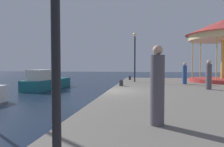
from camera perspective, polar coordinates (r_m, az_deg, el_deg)
The scene contains 10 objects.
ground_plane at distance 11.54m, azimuth -1.12°, elevation -8.90°, with size 120.00×120.00×0.00m, color #162338.
motorboat_teal at distance 19.79m, azimuth -18.74°, elevation -2.32°, with size 2.49×5.87×1.87m.
carousel at distance 19.99m, azimuth 29.83°, elevation 9.59°, with size 6.39×6.39×5.49m.
lamp_post_mid_promenade at distance 17.49m, azimuth 6.73°, elevation 7.34°, with size 0.36×0.36×4.37m.
bollard_north at distance 19.96m, azimuth 5.25°, elevation -1.28°, with size 0.24×0.24×0.40m, color #2D2D33.
bollard_center at distance 13.94m, azimuth 2.64°, elevation -2.81°, with size 0.24×0.24×0.40m, color #2D2D33.
bollard_south at distance 13.98m, azimuth 2.78°, elevation -2.80°, with size 0.24×0.24×0.40m, color #2D2D33.
person_by_the_water at distance 13.19m, azimuth 26.48°, elevation -0.57°, with size 0.34×0.34×1.79m.
person_mid_promenade at distance 16.33m, azimuth 20.52°, elevation -0.12°, with size 0.34×0.34×1.70m.
person_far_corner at distance 4.83m, azimuth 13.15°, elevation -4.04°, with size 0.34×0.34×1.94m.
Camera 1 is at (2.04, -11.14, 2.24)m, focal length 31.19 mm.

